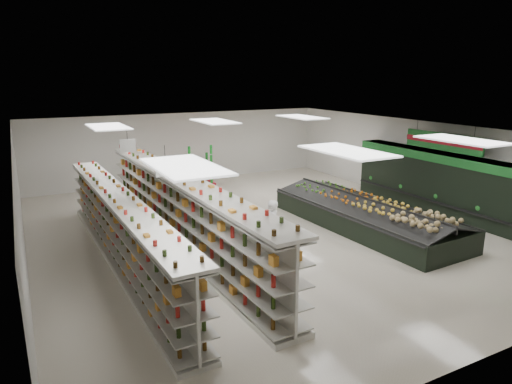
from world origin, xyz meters
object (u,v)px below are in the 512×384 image
gondola_left (122,233)px  gondola_center (181,214)px  shopper_background (143,184)px  soda_endcap (199,169)px  produce_island (365,214)px  shopper_main (271,228)px

gondola_left → gondola_center: bearing=17.6°
gondola_center → shopper_background: bearing=87.5°
gondola_left → shopper_background: 5.58m
gondola_left → soda_endcap: 8.63m
gondola_center → shopper_background: gondola_center is taller
produce_island → soda_endcap: soda_endcap is taller
produce_island → soda_endcap: 8.34m
produce_island → shopper_main: size_ratio=4.45×
shopper_background → soda_endcap: bearing=-44.0°
shopper_main → gondola_left: bearing=-47.5°
produce_island → soda_endcap: size_ratio=4.03×
soda_endcap → shopper_background: shopper_background is taller
shopper_main → gondola_center: bearing=-73.0°
gondola_center → soda_endcap: bearing=63.2°
gondola_left → gondola_center: (1.83, 0.63, 0.10)m
gondola_left → shopper_main: 4.01m
gondola_center → shopper_main: size_ratio=7.61×
shopper_main → shopper_background: (-1.91, 6.53, 0.09)m
soda_endcap → shopper_main: bearing=-97.2°
gondola_center → shopper_background: size_ratio=6.81×
gondola_center → soda_endcap: size_ratio=6.88×
shopper_main → shopper_background: shopper_background is taller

